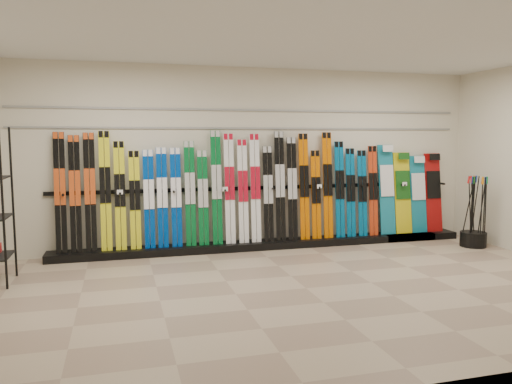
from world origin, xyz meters
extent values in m
plane|color=gray|center=(0.00, 0.00, 0.00)|extent=(8.00, 8.00, 0.00)
plane|color=beige|center=(0.00, 2.50, 1.50)|extent=(8.00, 0.00, 8.00)
plane|color=silver|center=(0.00, 0.00, 3.00)|extent=(8.00, 8.00, 0.00)
cube|color=black|center=(0.22, 2.28, 0.06)|extent=(8.00, 0.40, 0.12)
cube|color=black|center=(-3.04, 2.32, 1.03)|extent=(0.17, 0.19, 1.81)
cube|color=black|center=(-2.83, 2.32, 1.00)|extent=(0.17, 0.19, 1.77)
cube|color=black|center=(-2.62, 2.32, 1.02)|extent=(0.17, 0.19, 1.80)
cube|color=yellow|center=(-2.39, 2.32, 1.03)|extent=(0.17, 0.19, 1.83)
cube|color=yellow|center=(-2.18, 2.31, 0.96)|extent=(0.17, 0.18, 1.67)
cube|color=yellow|center=(-1.96, 2.30, 0.88)|extent=(0.17, 0.16, 1.52)
cube|color=#00379D|center=(-1.74, 2.30, 0.89)|extent=(0.17, 0.16, 1.54)
cube|color=#00379D|center=(-1.54, 2.31, 0.91)|extent=(0.17, 0.17, 1.57)
cube|color=#00379D|center=(-1.32, 2.31, 0.90)|extent=(0.17, 0.17, 1.57)
cube|color=#065D26|center=(-1.10, 2.31, 0.96)|extent=(0.17, 0.18, 1.67)
cube|color=#065D26|center=(-0.89, 2.30, 0.88)|extent=(0.17, 0.16, 1.52)
cube|color=#065D26|center=(-0.66, 2.32, 1.04)|extent=(0.17, 0.19, 1.84)
cube|color=white|center=(-0.45, 2.32, 1.02)|extent=(0.17, 0.19, 1.79)
cube|color=white|center=(-0.23, 2.31, 0.97)|extent=(0.17, 0.18, 1.70)
cube|color=white|center=(-0.01, 2.32, 1.01)|extent=(0.17, 0.19, 1.79)
cube|color=black|center=(0.21, 2.31, 0.91)|extent=(0.17, 0.17, 1.58)
cube|color=black|center=(0.42, 2.32, 1.03)|extent=(0.17, 0.19, 1.83)
cube|color=black|center=(0.63, 2.31, 0.99)|extent=(0.17, 0.18, 1.73)
cube|color=#CB5E00|center=(0.85, 2.32, 1.02)|extent=(0.17, 0.19, 1.80)
cube|color=#CB5E00|center=(1.06, 2.30, 0.87)|extent=(0.17, 0.16, 1.51)
cube|color=#CB5E00|center=(1.28, 2.32, 1.03)|extent=(0.17, 0.19, 1.82)
cube|color=#015587|center=(1.51, 2.31, 0.95)|extent=(0.17, 0.18, 1.66)
cube|color=#015587|center=(1.71, 2.30, 0.89)|extent=(0.17, 0.16, 1.54)
cube|color=#015587|center=(1.94, 2.30, 0.87)|extent=(0.17, 0.16, 1.50)
cube|color=#B43011|center=(2.15, 2.31, 0.91)|extent=(0.17, 0.17, 1.58)
cube|color=#14728C|center=(2.45, 2.36, 0.92)|extent=(0.29, 0.25, 1.60)
cube|color=gold|center=(2.77, 2.35, 0.85)|extent=(0.32, 0.23, 1.46)
cube|color=#14728C|center=(3.09, 2.35, 0.82)|extent=(0.30, 0.22, 1.39)
cube|color=#990C0C|center=(3.41, 2.35, 0.84)|extent=(0.32, 0.22, 1.44)
cylinder|color=black|center=(3.60, 1.45, 0.12)|extent=(0.43, 0.43, 0.25)
cylinder|color=black|center=(3.66, 1.57, 0.61)|extent=(0.04, 0.15, 1.17)
cylinder|color=black|center=(3.60, 1.29, 0.61)|extent=(0.07, 0.09, 1.18)
cylinder|color=black|center=(3.53, 1.45, 0.61)|extent=(0.09, 0.12, 1.18)
cylinder|color=black|center=(3.52, 1.41, 0.61)|extent=(0.09, 0.06, 1.18)
cylinder|color=black|center=(3.48, 1.49, 0.61)|extent=(0.13, 0.16, 1.17)
cylinder|color=black|center=(3.57, 1.46, 0.61)|extent=(0.03, 0.04, 1.18)
cylinder|color=black|center=(3.66, 1.31, 0.61)|extent=(0.10, 0.11, 1.18)
cylinder|color=black|center=(3.73, 1.35, 0.61)|extent=(0.11, 0.14, 1.17)
cylinder|color=black|center=(3.58, 1.55, 0.61)|extent=(0.04, 0.13, 1.18)
cylinder|color=black|center=(3.63, 1.33, 0.61)|extent=(0.03, 0.16, 1.17)
cylinder|color=black|center=(3.70, 1.58, 0.61)|extent=(0.04, 0.13, 1.18)
cube|color=gray|center=(0.00, 2.48, 2.00)|extent=(7.60, 0.02, 0.03)
cube|color=gray|center=(0.00, 2.48, 2.30)|extent=(7.60, 0.02, 0.03)
camera|label=1|loc=(-2.19, -5.60, 1.86)|focal=35.00mm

